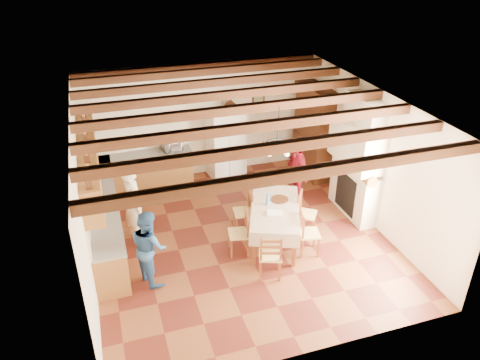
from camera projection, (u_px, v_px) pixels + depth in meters
name	position (u px, v px, depth m)	size (l,w,h in m)	color
floor	(240.00, 239.00, 10.04)	(6.00, 6.50, 0.02)	#521C14
ceiling	(240.00, 104.00, 8.60)	(6.00, 6.50, 0.02)	white
wall_back	(201.00, 120.00, 12.05)	(6.00, 0.02, 3.00)	beige
wall_front	(310.00, 280.00, 6.59)	(6.00, 0.02, 3.00)	beige
wall_left	(83.00, 200.00, 8.51)	(0.02, 6.50, 3.00)	beige
wall_right	(372.00, 157.00, 10.13)	(0.02, 6.50, 3.00)	beige
ceiling_beams	(240.00, 109.00, 8.65)	(6.00, 6.30, 0.16)	#371B11
lower_cabinets_left	(105.00, 217.00, 9.98)	(0.60, 4.30, 0.86)	olive
lower_cabinets_back	(146.00, 171.00, 11.88)	(2.30, 0.60, 0.86)	olive
countertop_left	(102.00, 199.00, 9.77)	(0.62, 4.30, 0.04)	gray
countertop_back	(145.00, 155.00, 11.67)	(2.34, 0.62, 0.04)	gray
backsplash_left	(85.00, 188.00, 9.54)	(0.03, 4.30, 0.60)	white
backsplash_back	(142.00, 139.00, 11.75)	(2.30, 0.03, 0.60)	white
upper_cabinets	(88.00, 158.00, 9.27)	(0.35, 4.20, 0.70)	olive
fireplace	(355.00, 159.00, 10.27)	(0.56, 1.60, 2.80)	beige
wall_picture	(258.00, 101.00, 12.28)	(0.34, 0.03, 0.42)	#301D16
refrigerator	(225.00, 143.00, 12.22)	(0.90, 0.74, 1.80)	white
hutch	(314.00, 132.00, 12.10)	(0.56, 1.33, 2.42)	#321A10
dining_table	(275.00, 211.00, 9.62)	(1.59, 2.09, 0.82)	beige
chandelier	(278.00, 144.00, 8.90)	(0.47, 0.47, 0.03)	black
chair_left_near	(239.00, 233.00, 9.38)	(0.42, 0.40, 0.96)	brown
chair_left_far	(243.00, 211.00, 10.09)	(0.42, 0.40, 0.96)	brown
chair_right_near	(309.00, 233.00, 9.38)	(0.42, 0.40, 0.96)	brown
chair_right_far	(306.00, 213.00, 10.01)	(0.42, 0.40, 0.96)	brown
chair_end_near	(270.00, 255.00, 8.75)	(0.42, 0.40, 0.96)	brown
chair_end_far	(277.00, 194.00, 10.72)	(0.42, 0.40, 0.96)	brown
person_man	(134.00, 205.00, 9.51)	(0.66, 0.43, 1.81)	silver
person_woman_blue	(149.00, 247.00, 8.53)	(0.72, 0.56, 1.49)	#2C558D
person_woman_red	(297.00, 172.00, 11.05)	(0.91, 0.38, 1.56)	#AE162F
microwave	(172.00, 146.00, 11.78)	(0.48, 0.33, 0.27)	silver
fridge_vase	(230.00, 104.00, 11.75)	(0.30, 0.30, 0.32)	#321A10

